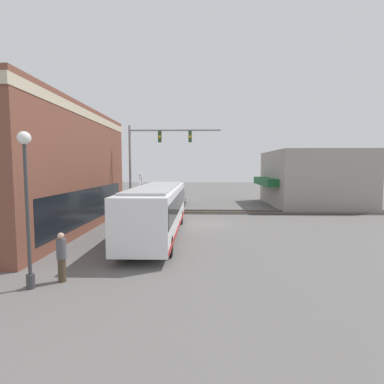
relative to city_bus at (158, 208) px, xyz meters
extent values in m
plane|color=#605E5B|center=(3.63, -2.80, -1.70)|extent=(120.00, 120.00, 0.00)
cube|color=brown|center=(1.66, 9.53, 2.37)|extent=(16.23, 9.67, 8.13)
cube|color=beige|center=(1.66, 4.85, 5.88)|extent=(16.43, 0.36, 0.50)
cube|color=black|center=(1.66, 4.75, 0.00)|extent=(13.63, 0.12, 2.20)
cube|color=gray|center=(15.22, -14.79, 1.25)|extent=(10.92, 8.97, 5.91)
cube|color=#19592D|center=(15.22, -9.75, 0.90)|extent=(7.64, 1.20, 0.80)
cube|color=white|center=(0.01, 0.00, -0.01)|extent=(12.04, 2.55, 2.52)
cube|color=black|center=(0.01, 0.00, 0.36)|extent=(11.80, 2.59, 1.06)
cube|color=#B21E1E|center=(0.01, 0.00, -1.10)|extent=(11.80, 2.58, 0.24)
cube|color=#A5A8AA|center=(0.01, 0.00, 1.31)|extent=(10.23, 2.17, 0.12)
cylinder|color=black|center=(3.83, 0.00, -1.20)|extent=(1.00, 2.57, 1.00)
cylinder|color=black|center=(-4.21, 0.00, -1.20)|extent=(1.00, 2.57, 1.00)
cylinder|color=gray|center=(7.35, 3.36, 2.13)|extent=(0.20, 0.20, 7.66)
cylinder|color=gray|center=(7.35, -0.45, 5.56)|extent=(0.16, 7.63, 0.16)
cube|color=#284723|center=(7.35, 0.82, 5.01)|extent=(0.30, 0.27, 0.90)
sphere|color=yellow|center=(7.19, 0.82, 5.01)|extent=(0.20, 0.20, 0.20)
cube|color=#284723|center=(7.35, -1.72, 5.01)|extent=(0.30, 0.27, 0.90)
sphere|color=yellow|center=(7.19, -1.72, 5.01)|extent=(0.20, 0.20, 0.20)
cylinder|color=gray|center=(7.45, 2.49, 0.10)|extent=(0.14, 0.14, 3.60)
cube|color=white|center=(7.45, 2.49, 1.40)|extent=(1.41, 0.06, 1.41)
cube|color=white|center=(7.45, 2.49, 1.40)|extent=(1.41, 0.06, 1.41)
cylinder|color=#38383A|center=(7.45, 2.49, 0.60)|extent=(0.08, 0.90, 0.08)
sphere|color=red|center=(7.40, 2.04, 0.60)|extent=(0.28, 0.28, 0.28)
sphere|color=red|center=(7.40, 2.94, 0.60)|extent=(0.28, 0.28, 0.28)
cylinder|color=#38383A|center=(-8.00, 3.28, -1.45)|extent=(0.28, 0.28, 0.50)
cylinder|color=#38383A|center=(-8.00, 3.28, 0.78)|extent=(0.12, 0.12, 4.95)
sphere|color=white|center=(-8.00, 3.28, 3.47)|extent=(0.44, 0.44, 0.44)
cube|color=#332D28|center=(9.63, -2.80, -1.68)|extent=(2.60, 60.00, 0.03)
cube|color=#6B6056|center=(8.91, -2.80, -1.62)|extent=(0.07, 60.00, 0.15)
cube|color=#6B6056|center=(10.35, -2.80, -1.62)|extent=(0.07, 60.00, 0.15)
cube|color=slate|center=(14.95, 0.00, -1.20)|extent=(4.72, 1.80, 0.49)
cube|color=black|center=(14.71, 0.00, -0.64)|extent=(2.59, 1.62, 0.61)
cylinder|color=black|center=(16.41, 0.00, -1.38)|extent=(0.64, 1.82, 0.64)
cylinder|color=black|center=(13.49, 0.00, -1.38)|extent=(0.64, 1.82, 0.64)
cylinder|color=#473828|center=(8.34, 1.61, -1.30)|extent=(0.28, 0.28, 0.80)
cylinder|color=#195933|center=(8.34, 1.61, -0.56)|extent=(0.34, 0.34, 0.67)
sphere|color=tan|center=(8.34, 1.61, -0.12)|extent=(0.22, 0.22, 0.22)
cylinder|color=#473828|center=(-7.34, 2.48, -1.26)|extent=(0.28, 0.28, 0.87)
cylinder|color=#4C4C51|center=(-7.34, 2.48, -0.47)|extent=(0.34, 0.34, 0.72)
sphere|color=tan|center=(-7.34, 2.48, 0.01)|extent=(0.23, 0.23, 0.23)
camera|label=1|loc=(-17.89, -2.59, 2.51)|focal=28.00mm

